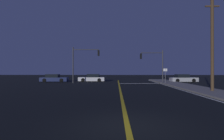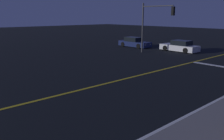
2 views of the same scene
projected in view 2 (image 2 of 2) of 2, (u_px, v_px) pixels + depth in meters
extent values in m
cube|color=gold|center=(111.00, 82.00, 15.48)|extent=(0.20, 40.32, 0.01)
cube|color=white|center=(199.00, 110.00, 10.98)|extent=(0.16, 40.32, 0.01)
cube|color=navy|center=(135.00, 44.00, 32.72)|extent=(4.71, 1.89, 0.68)
cube|color=black|center=(133.00, 39.00, 32.78)|extent=(2.18, 1.58, 0.60)
cylinder|color=black|center=(146.00, 45.00, 32.27)|extent=(0.65, 0.24, 0.64)
cylinder|color=black|center=(139.00, 46.00, 31.17)|extent=(0.65, 0.24, 0.64)
cylinder|color=black|center=(131.00, 43.00, 34.33)|extent=(0.65, 0.24, 0.64)
cylinder|color=black|center=(123.00, 44.00, 33.23)|extent=(0.65, 0.24, 0.64)
sphere|color=#FFF4CC|center=(150.00, 44.00, 31.46)|extent=(0.18, 0.18, 0.18)
sphere|color=#FFF4CC|center=(145.00, 45.00, 30.72)|extent=(0.18, 0.18, 0.18)
sphere|color=red|center=(126.00, 42.00, 34.69)|extent=(0.14, 0.14, 0.14)
sphere|color=red|center=(120.00, 42.00, 33.96)|extent=(0.14, 0.14, 0.14)
cube|color=silver|center=(179.00, 48.00, 28.82)|extent=(4.64, 1.88, 0.68)
cube|color=black|center=(181.00, 43.00, 28.48)|extent=(2.14, 1.61, 0.60)
cylinder|color=black|center=(165.00, 48.00, 29.34)|extent=(0.64, 0.22, 0.64)
cylinder|color=black|center=(173.00, 47.00, 30.45)|extent=(0.64, 0.22, 0.64)
cylinder|color=black|center=(186.00, 51.00, 27.24)|extent=(0.64, 0.22, 0.64)
cylinder|color=black|center=(193.00, 49.00, 28.35)|extent=(0.64, 0.22, 0.64)
sphere|color=#FFF4CC|center=(161.00, 46.00, 30.08)|extent=(0.18, 0.18, 0.18)
sphere|color=#FFF4CC|center=(167.00, 45.00, 30.82)|extent=(0.18, 0.18, 0.18)
sphere|color=red|center=(194.00, 49.00, 26.77)|extent=(0.14, 0.14, 0.14)
sphere|color=red|center=(199.00, 48.00, 27.51)|extent=(0.14, 0.14, 0.14)
cylinder|color=#38383D|center=(143.00, 28.00, 27.38)|extent=(0.18, 0.18, 5.69)
cylinder|color=#38383D|center=(157.00, 6.00, 25.35)|extent=(4.05, 0.12, 0.12)
cube|color=black|center=(173.00, 11.00, 24.00)|extent=(0.28, 0.28, 0.90)
sphere|color=red|center=(173.00, 8.00, 23.94)|extent=(0.22, 0.22, 0.22)
sphere|color=#4C2D05|center=(173.00, 11.00, 24.00)|extent=(0.22, 0.22, 0.22)
sphere|color=#0A3814|center=(173.00, 14.00, 24.06)|extent=(0.22, 0.22, 0.22)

